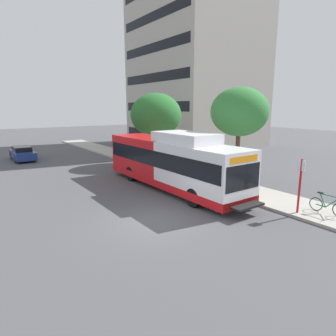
# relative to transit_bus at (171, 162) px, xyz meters

# --- Properties ---
(ground_plane) EXTENTS (120.00, 120.00, 0.00)m
(ground_plane) POSITION_rel_transit_bus_xyz_m (-3.84, 4.00, -1.70)
(ground_plane) COLOR #4C4C51
(sidewalk_curb) EXTENTS (3.00, 56.00, 0.14)m
(sidewalk_curb) POSITION_rel_transit_bus_xyz_m (3.16, 2.00, -1.63)
(sidewalk_curb) COLOR #A8A399
(sidewalk_curb) RESTS_ON ground
(transit_bus) EXTENTS (2.58, 12.25, 3.65)m
(transit_bus) POSITION_rel_transit_bus_xyz_m (0.00, 0.00, 0.00)
(transit_bus) COLOR white
(transit_bus) RESTS_ON ground
(bus_stop_sign_pole) EXTENTS (0.10, 0.36, 2.60)m
(bus_stop_sign_pole) POSITION_rel_transit_bus_xyz_m (2.14, -7.31, -0.05)
(bus_stop_sign_pole) COLOR red
(bus_stop_sign_pole) RESTS_ON sidewalk_curb
(bicycle_parked) EXTENTS (0.52, 1.76, 1.02)m
(bicycle_parked) POSITION_rel_transit_bus_xyz_m (3.11, -8.22, -1.14)
(bicycle_parked) COLOR black
(bicycle_parked) RESTS_ON sidewalk_curb
(street_tree_near_stop) EXTENTS (3.61, 3.61, 6.20)m
(street_tree_near_stop) POSITION_rel_transit_bus_xyz_m (3.88, -1.92, 3.08)
(street_tree_near_stop) COLOR #4C3823
(street_tree_near_stop) RESTS_ON sidewalk_curb
(street_tree_mid_block) EXTENTS (4.50, 4.50, 6.18)m
(street_tree_mid_block) POSITION_rel_transit_bus_xyz_m (3.77, 7.51, 2.70)
(street_tree_mid_block) COLOR #4C3823
(street_tree_mid_block) RESTS_ON sidewalk_curb
(parked_car_far_lane) EXTENTS (1.80, 4.50, 1.33)m
(parked_car_far_lane) POSITION_rel_transit_bus_xyz_m (-5.85, 16.70, -1.04)
(parked_car_far_lane) COLOR navy
(parked_car_far_lane) RESTS_ON ground
(apartment_tower_backdrop) EXTENTS (13.45, 14.92, 31.02)m
(apartment_tower_backdrop) POSITION_rel_transit_bus_xyz_m (16.21, 16.66, 13.81)
(apartment_tower_backdrop) COLOR #ADA89E
(apartment_tower_backdrop) RESTS_ON ground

